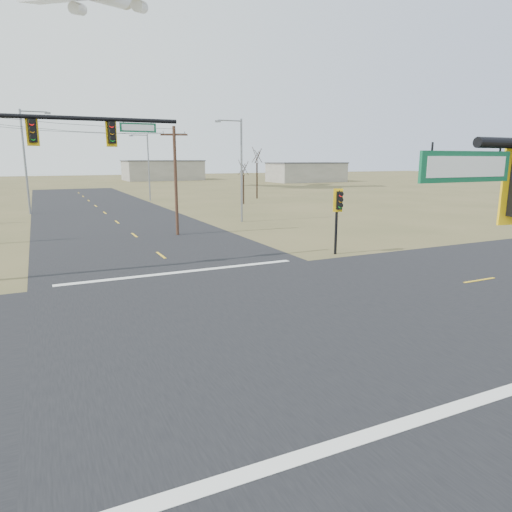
{
  "coord_description": "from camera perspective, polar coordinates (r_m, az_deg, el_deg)",
  "views": [
    {
      "loc": [
        -6.23,
        -14.02,
        5.54
      ],
      "look_at": [
        0.94,
        1.0,
        2.0
      ],
      "focal_mm": 32.0,
      "sensor_mm": 36.0,
      "label": 1
    }
  ],
  "objects": [
    {
      "name": "road_ew",
      "position": [
        16.31,
        -1.47,
        -7.82
      ],
      "size": [
        160.0,
        14.0,
        0.02
      ],
      "primitive_type": "cube",
      "color": "black",
      "rests_on": "ground"
    },
    {
      "name": "warehouse_mid",
      "position": [
        127.93,
        -11.57,
        10.4
      ],
      "size": [
        20.0,
        12.0,
        5.0
      ],
      "primitive_type": "cube",
      "color": "#A6A093",
      "rests_on": "ground"
    },
    {
      "name": "mast_arm_far",
      "position": [
        23.87,
        -26.47,
        11.27
      ],
      "size": [
        9.92,
        0.52,
        8.04
      ],
      "rotation": [
        0.0,
        0.0,
        0.24
      ],
      "color": "black",
      "rests_on": "ground"
    },
    {
      "name": "streetlight_c",
      "position": [
        52.3,
        -26.72,
        11.08
      ],
      "size": [
        2.89,
        0.29,
        10.4
      ],
      "rotation": [
        0.0,
        0.0,
        -0.06
      ],
      "color": "gray",
      "rests_on": "ground"
    },
    {
      "name": "stop_bar_far",
      "position": [
        23.07,
        -9.09,
        -1.97
      ],
      "size": [
        12.0,
        0.4,
        0.01
      ],
      "primitive_type": "cube",
      "color": "silver",
      "rests_on": "road_ns"
    },
    {
      "name": "utility_pole_near",
      "position": [
        34.14,
        -10.01,
        9.47
      ],
      "size": [
        1.86,
        0.71,
        7.85
      ],
      "rotation": [
        0.0,
        0.0,
        -0.31
      ],
      "color": "#4A2D1F",
      "rests_on": "ground"
    },
    {
      "name": "bare_tree_d",
      "position": [
        66.08,
        0.12,
        12.52
      ],
      "size": [
        3.45,
        3.45,
        7.62
      ],
      "rotation": [
        0.0,
        0.0,
        0.22
      ],
      "color": "black",
      "rests_on": "ground"
    },
    {
      "name": "ground",
      "position": [
        16.31,
        -1.47,
        -7.85
      ],
      "size": [
        320.0,
        320.0,
        0.0
      ],
      "primitive_type": "plane",
      "color": "brown",
      "rests_on": "ground"
    },
    {
      "name": "bare_tree_c",
      "position": [
        57.84,
        -1.59,
        10.99
      ],
      "size": [
        3.03,
        3.03,
        5.77
      ],
      "rotation": [
        0.0,
        0.0,
        0.29
      ],
      "color": "black",
      "rests_on": "ground"
    },
    {
      "name": "warehouse_right",
      "position": [
        116.47,
        6.32,
        10.31
      ],
      "size": [
        18.0,
        10.0,
        4.5
      ],
      "primitive_type": "cube",
      "color": "#A6A093",
      "rests_on": "ground"
    },
    {
      "name": "road_ns",
      "position": [
        16.31,
        -1.47,
        -7.81
      ],
      "size": [
        14.0,
        160.0,
        0.02
      ],
      "primitive_type": "cube",
      "color": "black",
      "rests_on": "ground"
    },
    {
      "name": "stop_bar_near",
      "position": [
        10.57,
        16.47,
        -19.95
      ],
      "size": [
        12.0,
        0.4,
        0.01
      ],
      "primitive_type": "cube",
      "color": "silver",
      "rests_on": "road_ns"
    },
    {
      "name": "streetlight_a",
      "position": [
        40.93,
        -2.08,
        11.3
      ],
      "size": [
        2.52,
        0.39,
        8.98
      ],
      "rotation": [
        0.0,
        0.0,
        -0.39
      ],
      "color": "gray",
      "rests_on": "ground"
    },
    {
      "name": "streetlight_b",
      "position": [
        63.86,
        -13.45,
        11.16
      ],
      "size": [
        2.48,
        0.35,
        8.84
      ],
      "rotation": [
        0.0,
        0.0,
        0.29
      ],
      "color": "gray",
      "rests_on": "ground"
    },
    {
      "name": "pedestal_signal_ne",
      "position": [
        27.05,
        10.27,
        6.2
      ],
      "size": [
        0.68,
        0.6,
        3.9
      ],
      "rotation": [
        0.0,
        0.0,
        -0.42
      ],
      "color": "black",
      "rests_on": "ground"
    }
  ]
}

